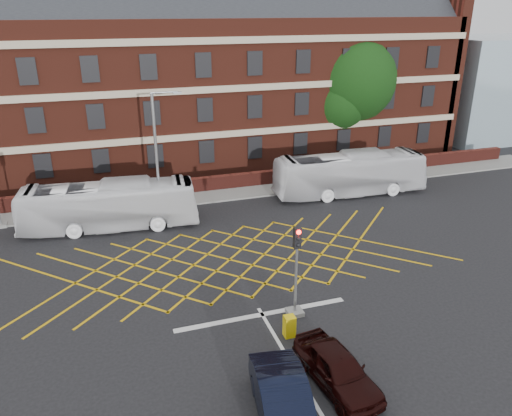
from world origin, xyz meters
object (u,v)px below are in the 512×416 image
object	(u,v)px
car_navy	(284,404)
utility_cabinet	(289,326)
car_maroon	(337,368)
traffic_light_near	(296,280)
bus_left	(109,206)
street_lamp	(159,180)
bus_right	(350,174)
deciduous_tree	(349,85)

from	to	relation	value
car_navy	utility_cabinet	bearing A→B (deg)	74.30
car_maroon	utility_cabinet	world-z (taller)	car_maroon
car_navy	traffic_light_near	world-z (taller)	traffic_light_near
bus_left	street_lamp	size ratio (longest dim) A/B	1.31
street_lamp	utility_cabinet	bearing A→B (deg)	-76.67
car_navy	utility_cabinet	xyz separation A→B (m)	(1.91, 4.30, -0.30)
utility_cabinet	bus_left	bearing A→B (deg)	115.18
bus_right	deciduous_tree	size ratio (longest dim) A/B	1.01
car_maroon	deciduous_tree	size ratio (longest dim) A/B	0.38
car_maroon	street_lamp	bearing A→B (deg)	95.28
street_lamp	utility_cabinet	xyz separation A→B (m)	(3.28, -13.82, -2.28)
bus_right	traffic_light_near	world-z (taller)	traffic_light_near
bus_left	street_lamp	distance (m)	3.41
car_navy	street_lamp	size ratio (longest dim) A/B	0.58
bus_right	car_maroon	bearing A→B (deg)	154.33
deciduous_tree	utility_cabinet	distance (m)	28.67
utility_cabinet	bus_right	bearing A→B (deg)	54.14
car_navy	traffic_light_near	xyz separation A→B (m)	(2.74, 5.71, 0.99)
bus_left	street_lamp	bearing A→B (deg)	-81.36
bus_left	utility_cabinet	bearing A→B (deg)	-148.34
car_maroon	traffic_light_near	xyz separation A→B (m)	(0.27, 4.62, 1.05)
car_maroon	utility_cabinet	xyz separation A→B (m)	(-0.56, 3.21, -0.23)
car_navy	car_maroon	size ratio (longest dim) A/B	1.13
bus_left	traffic_light_near	distance (m)	14.28
bus_right	deciduous_tree	world-z (taller)	deciduous_tree
bus_right	car_navy	xyz separation A→B (m)	(-12.38, -18.80, -0.77)
bus_left	deciduous_tree	size ratio (longest dim) A/B	0.97
bus_left	utility_cabinet	distance (m)	15.17
bus_right	car_maroon	world-z (taller)	bus_right
bus_left	traffic_light_near	xyz separation A→B (m)	(7.27, -12.29, 0.27)
traffic_light_near	deciduous_tree	bearing A→B (deg)	57.73
bus_right	traffic_light_near	xyz separation A→B (m)	(-9.64, -13.08, 0.21)
bus_left	bus_right	xyz separation A→B (m)	(16.91, 0.79, 0.06)
car_navy	deciduous_tree	world-z (taller)	deciduous_tree
traffic_light_near	car_navy	bearing A→B (deg)	-115.62
car_maroon	street_lamp	xyz separation A→B (m)	(-3.84, 17.03, 2.05)
bus_right	car_navy	size ratio (longest dim) A/B	2.36
deciduous_tree	street_lamp	size ratio (longest dim) A/B	1.34
street_lamp	deciduous_tree	bearing A→B (deg)	28.60
car_maroon	bus_left	bearing A→B (deg)	105.07
car_maroon	street_lamp	size ratio (longest dim) A/B	0.51
deciduous_tree	utility_cabinet	size ratio (longest dim) A/B	11.41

